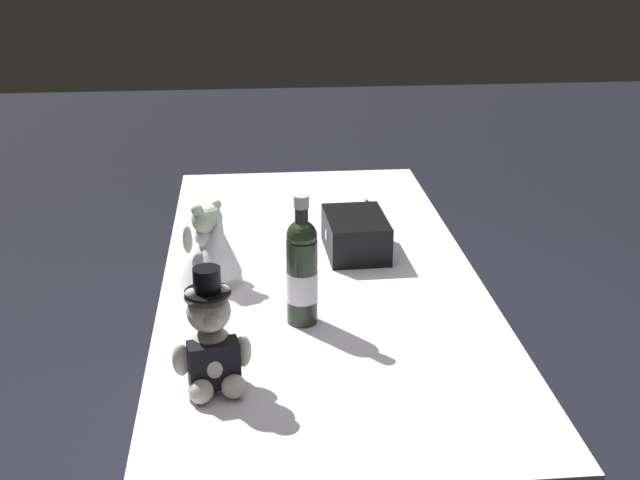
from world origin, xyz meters
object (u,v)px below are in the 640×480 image
(signing_pen, at_px, (373,207))
(teddy_bear_groom, at_px, (211,345))
(teddy_bear_bride, at_px, (211,249))
(gift_case_black, at_px, (356,234))
(champagne_bottle, at_px, (302,270))

(signing_pen, bearing_deg, teddy_bear_groom, -25.21)
(teddy_bear_bride, distance_m, gift_case_black, 0.46)
(champagne_bottle, bearing_deg, teddy_bear_bride, -138.39)
(teddy_bear_bride, relative_size, gift_case_black, 0.89)
(champagne_bottle, xyz_separation_m, signing_pen, (-0.81, 0.30, -0.14))
(teddy_bear_bride, bearing_deg, champagne_bottle, 41.61)
(teddy_bear_bride, height_order, gift_case_black, teddy_bear_bride)
(champagne_bottle, xyz_separation_m, gift_case_black, (-0.43, 0.19, -0.08))
(teddy_bear_groom, distance_m, gift_case_black, 0.83)
(teddy_bear_groom, height_order, teddy_bear_bride, teddy_bear_groom)
(gift_case_black, bearing_deg, champagne_bottle, -23.84)
(teddy_bear_groom, height_order, champagne_bottle, champagne_bottle)
(teddy_bear_groom, height_order, signing_pen, teddy_bear_groom)
(teddy_bear_groom, bearing_deg, signing_pen, 154.79)
(gift_case_black, bearing_deg, signing_pen, 163.78)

